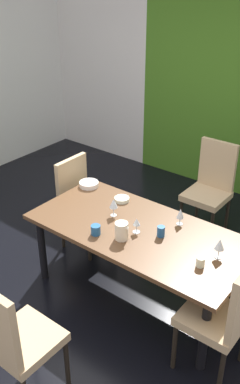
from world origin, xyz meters
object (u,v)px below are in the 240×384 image
object	(u,v)px
wine_glass_front	(114,204)
serving_bowl_near_shelf	(89,184)
chair_head_far	(211,185)
wine_glass_center	(137,222)
serving_bowl_corner	(122,199)
cup_left	(161,231)
wine_glass_south	(220,245)
wine_glass_rear	(180,214)
dining_table	(139,236)
cup_near_window	(200,262)
cup_right	(96,230)
chair_left_far	(81,198)
pitcher_north	(122,231)
chair_head_near	(13,337)
chair_right_near	(225,313)

from	to	relation	value
wine_glass_front	serving_bowl_near_shelf	size ratio (longest dim) A/B	0.87
chair_head_far	wine_glass_center	distance (m)	1.44
serving_bowl_corner	cup_left	world-z (taller)	cup_left
wine_glass_front	wine_glass_south	world-z (taller)	wine_glass_front
serving_bowl_near_shelf	wine_glass_rear	bearing A→B (deg)	-2.13
wine_glass_south	serving_bowl_near_shelf	xyz separation A→B (m)	(-1.57, 0.26, -0.10)
wine_glass_front	wine_glass_rear	world-z (taller)	wine_glass_front
dining_table	cup_near_window	bearing A→B (deg)	-10.79
wine_glass_south	cup_right	distance (m)	1.02
cup_right	cup_left	size ratio (longest dim) A/B	0.91
wine_glass_front	wine_glass_rear	size ratio (longest dim) A/B	1.10
chair_left_far	cup_right	world-z (taller)	chair_left_far
wine_glass_rear	cup_near_window	bearing A→B (deg)	-43.74
wine_glass_center	serving_bowl_near_shelf	size ratio (longest dim) A/B	0.69
wine_glass_center	pitcher_north	distance (m)	0.16
serving_bowl_corner	wine_glass_front	bearing A→B (deg)	-67.76
chair_head_near	cup_right	bearing A→B (deg)	101.22
chair_head_near	wine_glass_center	distance (m)	1.34
chair_head_near	wine_glass_rear	xyz separation A→B (m)	(0.26, 1.65, 0.25)
wine_glass_front	wine_glass_south	bearing A→B (deg)	1.10
wine_glass_rear	chair_left_far	bearing A→B (deg)	178.89
chair_right_near	chair_head_near	xyz separation A→B (m)	(-0.99, -1.07, 0.01)
dining_table	chair_left_far	distance (m)	1.01
serving_bowl_near_shelf	cup_left	xyz separation A→B (m)	(1.06, -0.30, 0.02)
dining_table	pitcher_north	world-z (taller)	pitcher_north
wine_glass_rear	cup_right	world-z (taller)	wine_glass_rear
dining_table	pitcher_north	size ratio (longest dim) A/B	12.54
chair_right_near	wine_glass_front	xyz separation A→B (m)	(-1.28, 0.34, 0.27)
chair_right_near	chair_left_far	bearing A→B (deg)	72.59
chair_head_far	wine_glass_south	size ratio (longest dim) A/B	6.34
serving_bowl_near_shelf	chair_right_near	bearing A→B (deg)	-18.83
wine_glass_front	cup_near_window	xyz separation A→B (m)	(0.97, -0.16, -0.08)
cup_right	chair_head_far	bearing A→B (deg)	82.26
chair_head_near	wine_glass_center	xyz separation A→B (m)	(0.04, 1.32, 0.24)
dining_table	chair_right_near	bearing A→B (deg)	-17.36
wine_glass_rear	serving_bowl_corner	distance (m)	0.65
wine_glass_center	serving_bowl_near_shelf	world-z (taller)	wine_glass_center
wine_glass_front	pitcher_north	size ratio (longest dim) A/B	1.11
dining_table	wine_glass_rear	world-z (taller)	wine_glass_rear
chair_head_near	wine_glass_front	distance (m)	1.46
chair_head_far	serving_bowl_near_shelf	world-z (taller)	chair_head_far
wine_glass_front	dining_table	bearing A→B (deg)	-6.71
cup_near_window	wine_glass_center	bearing A→B (deg)	173.65
serving_bowl_near_shelf	cup_left	bearing A→B (deg)	-15.57
cup_left	chair_head_near	bearing A→B (deg)	-99.39
wine_glass_center	cup_right	size ratio (longest dim) A/B	1.60
cup_right	cup_near_window	world-z (taller)	cup_right
cup_near_window	wine_glass_rear	bearing A→B (deg)	136.26
serving_bowl_corner	serving_bowl_near_shelf	world-z (taller)	serving_bowl_near_shelf
chair_left_far	wine_glass_center	size ratio (longest dim) A/B	7.23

